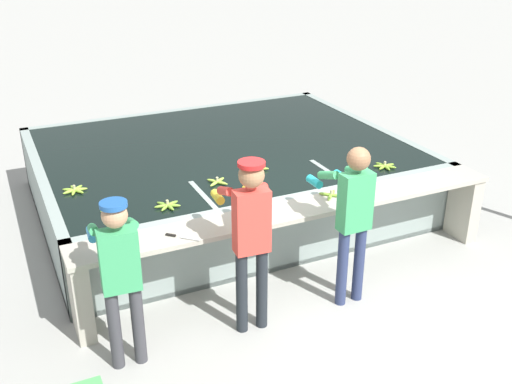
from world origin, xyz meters
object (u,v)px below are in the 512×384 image
banana_bunch_floating_0 (257,169)px  banana_bunch_ledge_0 (331,195)px  worker_2 (353,211)px  banana_bunch_floating_3 (75,190)px  banana_bunch_floating_5 (385,166)px  banana_bunch_floating_1 (217,182)px  banana_bunch_floating_4 (255,190)px  worker_1 (250,229)px  banana_bunch_floating_2 (114,209)px  worker_0 (120,269)px  banana_bunch_floating_6 (167,205)px  knife_0 (177,236)px

banana_bunch_floating_0 → banana_bunch_ledge_0: 1.11m
worker_2 → banana_bunch_floating_3: (-2.32, 1.99, -0.13)m
banana_bunch_floating_5 → banana_bunch_ledge_0: bearing=-156.1°
banana_bunch_floating_1 → banana_bunch_ledge_0: bearing=-41.4°
banana_bunch_floating_4 → banana_bunch_ledge_0: 0.84m
worker_1 → banana_bunch_floating_2: size_ratio=6.08×
banana_bunch_floating_1 → banana_bunch_floating_0: bearing=16.0°
banana_bunch_floating_2 → worker_0: bearing=-100.4°
banana_bunch_floating_6 → banana_bunch_ledge_0: 1.76m
banana_bunch_floating_1 → banana_bunch_floating_2: 1.25m
banana_bunch_floating_2 → banana_bunch_floating_4: (1.52, -0.19, -0.00)m
banana_bunch_floating_2 → knife_0: (0.41, -0.84, -0.01)m
worker_0 → banana_bunch_floating_1: bearing=46.0°
worker_1 → banana_bunch_floating_4: worker_1 is taller
banana_bunch_floating_1 → worker_0: bearing=-134.0°
worker_0 → banana_bunch_floating_2: bearing=79.6°
banana_bunch_floating_4 → worker_1: bearing=-116.8°
knife_0 → banana_bunch_floating_5: bearing=12.6°
knife_0 → banana_bunch_floating_1: bearing=51.9°
worker_1 → banana_bunch_floating_1: (0.28, 1.52, -0.17)m
banana_bunch_floating_2 → banana_bunch_floating_3: bearing=113.4°
worker_0 → banana_bunch_floating_0: (2.06, 1.69, -0.07)m
banana_bunch_floating_1 → banana_bunch_floating_4: bearing=-52.9°
banana_bunch_floating_4 → knife_0: banana_bunch_floating_4 is taller
banana_bunch_floating_0 → knife_0: 1.85m
banana_bunch_floating_2 → banana_bunch_floating_5: bearing=-3.6°
knife_0 → worker_2: bearing=-16.7°
banana_bunch_floating_0 → banana_bunch_floating_4: 0.63m
banana_bunch_floating_6 → worker_2: bearing=-37.8°
worker_2 → worker_0: bearing=179.9°
worker_0 → banana_bunch_floating_3: (-0.04, 1.98, -0.07)m
banana_bunch_floating_5 → banana_bunch_floating_6: size_ratio=1.00×
worker_1 → banana_bunch_ledge_0: 1.43m
banana_bunch_floating_2 → banana_bunch_ledge_0: 2.31m
worker_2 → banana_bunch_floating_3: size_ratio=6.01×
banana_bunch_floating_1 → banana_bunch_floating_6: bearing=-153.0°
banana_bunch_floating_4 → worker_0: bearing=-147.2°
banana_bunch_floating_2 → banana_bunch_ledge_0: banana_bunch_ledge_0 is taller
banana_bunch_floating_4 → banana_bunch_floating_0: bearing=62.4°
banana_bunch_floating_1 → banana_bunch_floating_6: (-0.70, -0.36, -0.00)m
worker_0 → banana_bunch_floating_1: worker_0 is taller
worker_0 → knife_0: 0.82m
banana_bunch_floating_6 → banana_bunch_floating_3: bearing=135.0°
banana_bunch_floating_3 → banana_bunch_floating_1: bearing=-16.7°
worker_1 → knife_0: 0.74m
knife_0 → banana_bunch_floating_0: bearing=40.8°
banana_bunch_floating_2 → banana_bunch_floating_3: 0.72m
banana_bunch_floating_3 → worker_0: bearing=-88.8°
banana_bunch_floating_0 → banana_bunch_ledge_0: banana_bunch_ledge_0 is taller
banana_bunch_floating_1 → knife_0: 1.32m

